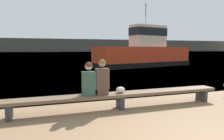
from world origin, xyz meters
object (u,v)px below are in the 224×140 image
object	(u,v)px
shopping_bag	(120,90)
tugboat_red	(145,53)
person_left	(89,80)
person_right	(102,79)
bench_main	(120,96)

from	to	relation	value
shopping_bag	tugboat_red	xyz separation A→B (m)	(7.32, 12.69, 0.73)
person_left	shopping_bag	bearing A→B (deg)	0.74
person_right	tugboat_red	distance (m)	14.95
person_right	shopping_bag	size ratio (longest dim) A/B	3.77
bench_main	person_left	world-z (taller)	person_left
tugboat_red	bench_main	bearing A→B (deg)	136.29
bench_main	person_right	size ratio (longest dim) A/B	6.48
tugboat_red	shopping_bag	bearing A→B (deg)	136.30
person_left	shopping_bag	xyz separation A→B (m)	(0.94, 0.01, -0.33)
bench_main	tugboat_red	distance (m)	14.69
bench_main	shopping_bag	world-z (taller)	shopping_bag
person_right	shopping_bag	xyz separation A→B (m)	(0.56, 0.01, -0.35)
person_right	tugboat_red	bearing A→B (deg)	58.19
shopping_bag	person_right	bearing A→B (deg)	-178.69
person_left	person_right	size ratio (longest dim) A/B	0.93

